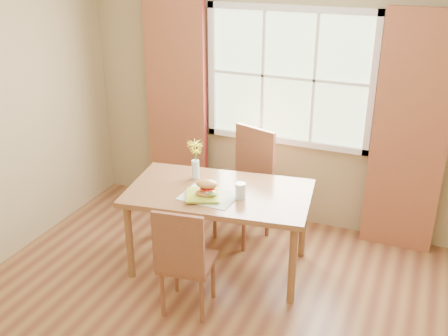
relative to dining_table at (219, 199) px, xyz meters
The scene contains 12 objects.
room 1.09m from the dining_table, 72.06° to the right, with size 4.24×3.84×2.74m.
window 1.37m from the dining_table, 76.21° to the left, with size 1.62×0.06×1.32m.
curtain_left 1.39m from the dining_table, 132.40° to the left, with size 0.65×0.08×2.20m, color maroon.
curtain_right 1.77m from the dining_table, 34.60° to the left, with size 0.65×0.08×2.20m, color maroon.
dining_table is the anchor object (origin of this frame).
chair_near 0.72m from the dining_table, 89.10° to the right, with size 0.44×0.44×0.93m.
chair_far 0.64m from the dining_table, 87.23° to the left, with size 0.57×0.57×1.08m.
placemat 0.16m from the dining_table, 103.00° to the right, with size 0.45×0.33×0.01m, color beige.
plate 0.20m from the dining_table, 111.98° to the right, with size 0.27×0.27×0.01m, color #A0B62D.
croissant_sandwich 0.23m from the dining_table, 103.55° to the right, with size 0.21×0.17×0.14m.
water_glass 0.26m from the dining_table, 14.75° to the right, with size 0.09×0.09×0.13m.
flower_vase 0.43m from the dining_table, 152.73° to the left, with size 0.14×0.14×0.35m.
Camera 1 is at (1.30, -2.84, 2.69)m, focal length 42.00 mm.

